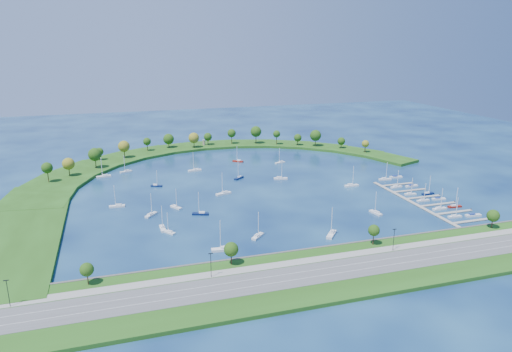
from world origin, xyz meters
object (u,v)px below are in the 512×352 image
object	(u,v)px
moored_boat_0	(117,206)
moored_boat_15	(223,249)
moored_boat_9	(104,176)
harbor_tower	(204,142)
docked_boat_3	(455,206)
moored_boat_7	(201,213)
dock_system	(424,201)
docked_boat_11	(396,177)
moored_boat_13	(156,185)
docked_boat_7	(428,193)
moored_boat_10	(176,207)
moored_boat_4	(376,212)
docked_boat_8	(396,186)
docked_boat_1	(473,215)
moored_boat_14	(224,193)
moored_boat_11	(195,170)
moored_boat_18	(151,214)
docked_boat_4	(423,200)
moored_boat_12	(126,171)
docked_boat_5	(439,199)
moored_boat_8	(280,162)
moored_boat_16	(352,185)
docked_boat_2	(440,208)
moored_boat_5	(280,178)
moored_boat_2	(163,228)
moored_boat_17	(258,236)
moored_boat_3	(332,234)
moored_boat_6	(169,231)
docked_boat_6	(410,193)
docked_boat_9	(412,186)
docked_boat_0	(455,216)
moored_boat_19	(238,161)
docked_boat_10	(385,179)
moored_boat_1	(239,177)

from	to	relation	value
moored_boat_0	moored_boat_15	distance (m)	83.83
moored_boat_9	moored_boat_15	distance (m)	144.58
harbor_tower	docked_boat_3	xyz separation A→B (m)	(103.79, -190.13, -3.41)
moored_boat_7	moored_boat_0	bearing A→B (deg)	-11.04
dock_system	docked_boat_11	distance (m)	48.97
moored_boat_13	docked_boat_7	distance (m)	167.19
harbor_tower	moored_boat_10	bearing A→B (deg)	-106.83
moored_boat_4	docked_boat_8	distance (m)	51.76
docked_boat_1	docked_boat_11	distance (m)	74.41
moored_boat_13	moored_boat_14	world-z (taller)	moored_boat_14
moored_boat_9	moored_boat_11	size ratio (longest dim) A/B	1.02
moored_boat_7	moored_boat_10	size ratio (longest dim) A/B	1.10
moored_boat_7	moored_boat_11	bearing A→B (deg)	-77.95
moored_boat_18	docked_boat_4	bearing A→B (deg)	-56.86
docked_boat_7	moored_boat_11	bearing A→B (deg)	138.71
moored_boat_12	docked_boat_5	bearing A→B (deg)	126.91
moored_boat_10	moored_boat_18	distance (m)	16.14
moored_boat_8	docked_boat_11	xyz separation A→B (m)	(61.41, -59.19, -0.26)
moored_boat_16	docked_boat_8	distance (m)	27.79
moored_boat_18	docked_boat_1	distance (m)	169.76
harbor_tower	docked_boat_2	xyz separation A→B (m)	(93.28, -190.91, -3.38)
docked_boat_8	docked_boat_5	bearing A→B (deg)	-75.59
moored_boat_7	moored_boat_5	bearing A→B (deg)	-121.96
moored_boat_2	moored_boat_16	size ratio (longest dim) A/B	0.93
moored_boat_13	moored_boat_17	distance (m)	101.89
dock_system	moored_boat_3	distance (m)	77.04
moored_boat_0	moored_boat_17	bearing A→B (deg)	138.50
moored_boat_6	docked_boat_3	xyz separation A→B (m)	(155.84, -10.28, 0.02)
docked_boat_4	docked_boat_6	distance (m)	12.37
docked_boat_5	moored_boat_4	bearing A→B (deg)	-159.42
harbor_tower	moored_boat_2	xyz separation A→B (m)	(-54.56, -174.34, -3.37)
docked_boat_6	moored_boat_15	bearing A→B (deg)	-154.20
moored_boat_5	moored_boat_11	bearing A→B (deg)	156.23
docked_boat_5	docked_boat_9	distance (m)	26.20
docked_boat_4	docked_boat_1	bearing A→B (deg)	-69.46
moored_boat_15	moored_boat_13	bearing A→B (deg)	-75.02
moored_boat_16	docked_boat_0	bearing A→B (deg)	-69.12
docked_boat_6	moored_boat_7	bearing A→B (deg)	-174.76
docked_boat_0	moored_boat_12	bearing A→B (deg)	141.83
moored_boat_16	docked_boat_5	world-z (taller)	moored_boat_16
moored_boat_7	moored_boat_8	world-z (taller)	moored_boat_7
moored_boat_8	moored_boat_15	distance (m)	155.45
moored_boat_19	docked_boat_4	world-z (taller)	moored_boat_19
moored_boat_15	docked_boat_7	size ratio (longest dim) A/B	1.23
docked_boat_6	docked_boat_10	size ratio (longest dim) A/B	0.86
docked_boat_1	moored_boat_11	bearing A→B (deg)	140.35
harbor_tower	docked_boat_10	world-z (taller)	docked_boat_10
moored_boat_18	moored_boat_1	bearing A→B (deg)	-8.17
moored_boat_16	docked_boat_1	bearing A→B (deg)	-62.07
moored_boat_4	moored_boat_7	world-z (taller)	moored_boat_7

